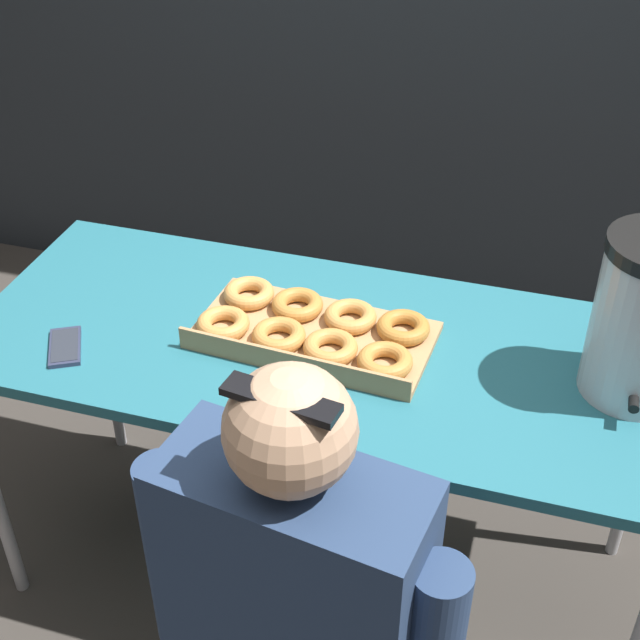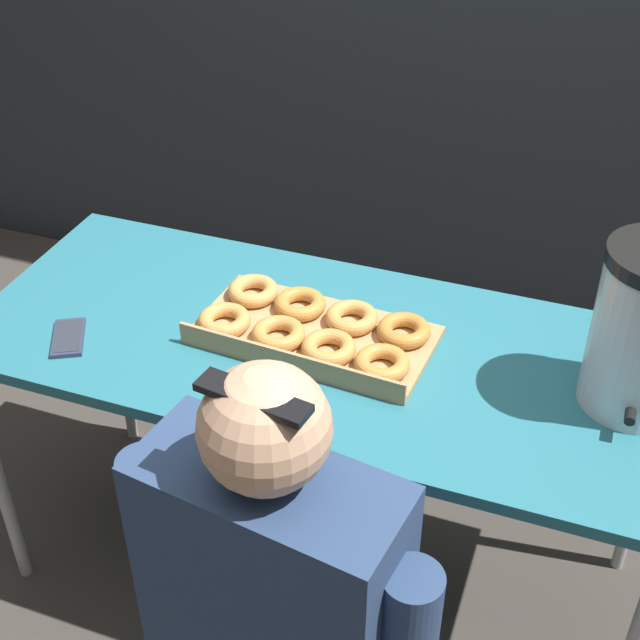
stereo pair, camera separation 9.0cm
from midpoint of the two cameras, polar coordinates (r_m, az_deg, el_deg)
The scene contains 4 objects.
ground_plane at distance 2.44m, azimuth 1.27°, elevation -15.62°, with size 12.00×12.00×0.00m, color #3D3833.
folding_table at distance 1.94m, azimuth 1.54°, elevation -2.69°, with size 1.55×0.65×0.75m.
donut_box at distance 1.91m, azimuth 0.93°, elevation -0.64°, with size 0.53×0.30×0.05m.
cell_phone at distance 1.98m, azimuth -14.56°, elevation -1.12°, with size 0.12×0.15×0.01m.
Camera 2 is at (0.51, -1.43, 1.91)m, focal length 50.00 mm.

